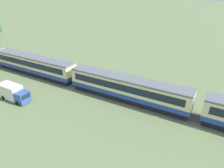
{
  "coord_description": "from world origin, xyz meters",
  "views": [
    {
      "loc": [
        -13.04,
        -25.84,
        17.53
      ],
      "look_at": [
        -29.17,
        2.46,
        1.55
      ],
      "focal_mm": 32.0,
      "sensor_mm": 36.0,
      "label": 1
    }
  ],
  "objects": [
    {
      "name": "passenger_train",
      "position": [
        -25.3,
        1.2,
        2.29
      ],
      "size": [
        111.25,
        3.11,
        4.13
      ],
      "color": "#234293",
      "rests_on": "ground_plane"
    },
    {
      "name": "railway_track",
      "position": [
        -19.36,
        1.2,
        0.01
      ],
      "size": [
        168.98,
        3.6,
        0.04
      ],
      "color": "#665B51",
      "rests_on": "ground_plane"
    },
    {
      "name": "delivery_truck_blue",
      "position": [
        -42.29,
        -8.33,
        1.35
      ],
      "size": [
        6.04,
        2.08,
        2.67
      ],
      "color": "#2D519E",
      "rests_on": "ground_plane"
    }
  ]
}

